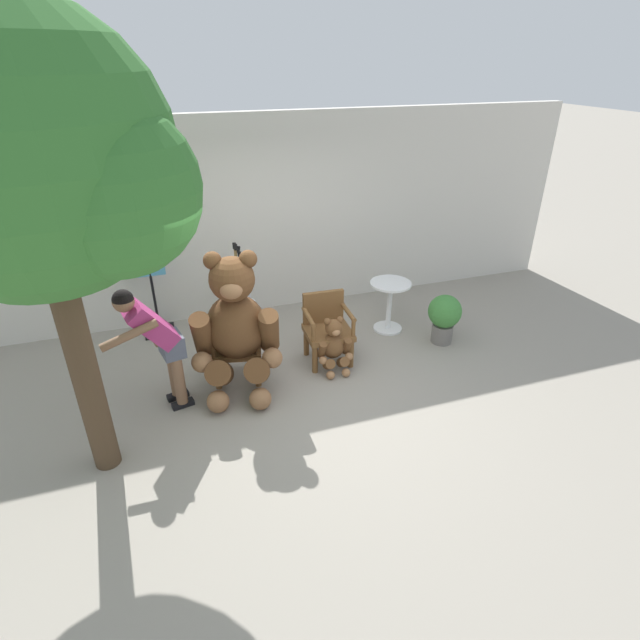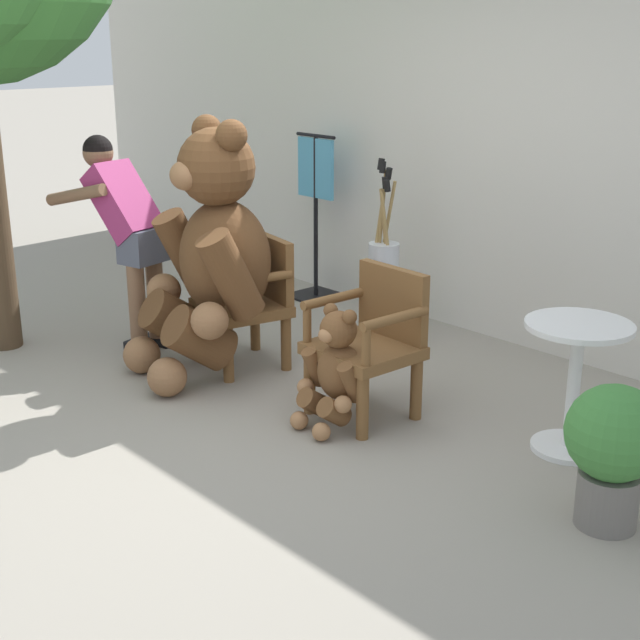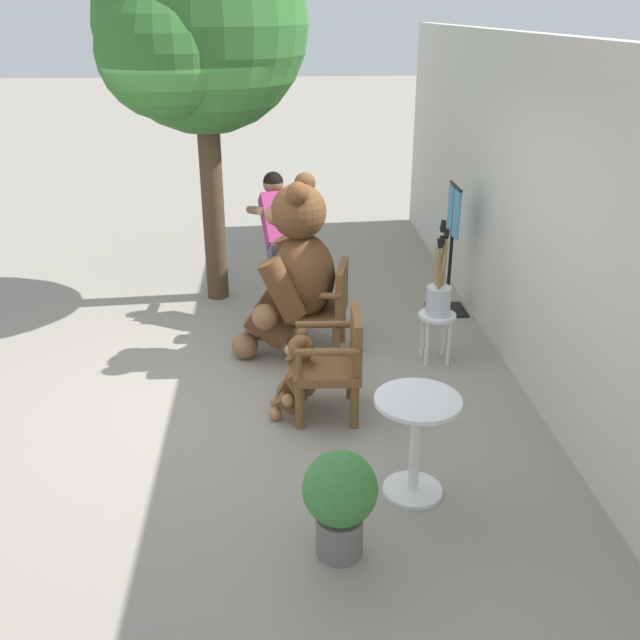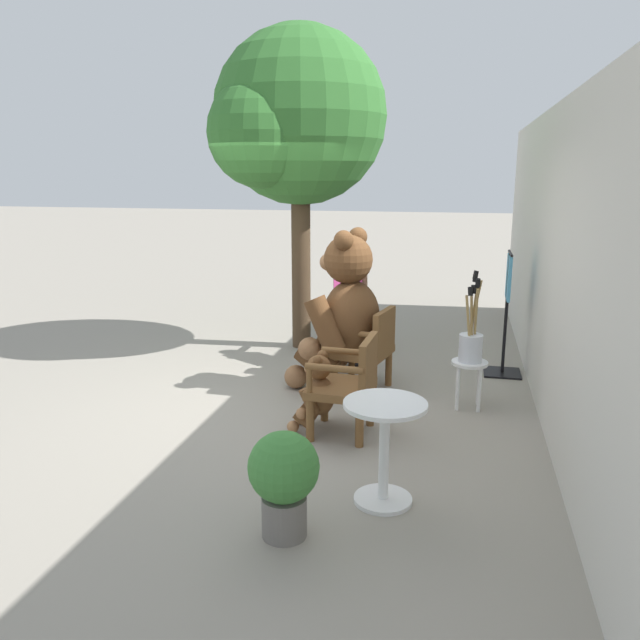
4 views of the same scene
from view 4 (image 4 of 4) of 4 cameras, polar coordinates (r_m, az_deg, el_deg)
ground_plane at (r=6.12m, az=-2.73°, el=-7.65°), size 60.00×60.00×0.00m
back_wall at (r=5.62m, az=21.45°, el=4.31°), size 10.00×0.16×2.80m
wooden_chair_left at (r=6.36m, az=4.42°, el=-2.48°), size 0.66×0.63×0.86m
wooden_chair_right at (r=5.30m, az=2.62°, el=-5.74°), size 0.58×0.55×0.86m
teddy_bear_large at (r=6.35m, az=2.14°, el=0.76°), size 1.03×1.03×1.65m
teddy_bear_small at (r=5.40m, az=-0.33°, el=-6.67°), size 0.42×0.41×0.71m
person_visitor at (r=7.16m, az=2.52°, el=2.86°), size 0.79×0.60×1.47m
white_stool at (r=6.08m, az=13.48°, el=-4.64°), size 0.34×0.34×0.46m
brush_bucket at (r=6.00m, az=13.64°, el=-1.92°), size 0.22×0.22×0.86m
round_side_table at (r=4.26m, az=5.91°, el=-10.92°), size 0.56×0.56×0.72m
patio_tree at (r=7.72m, az=-2.43°, el=17.72°), size 2.18×2.08×3.87m
potted_plant at (r=3.91m, az=-3.33°, el=-14.11°), size 0.44×0.44×0.68m
clothing_display_stand at (r=7.10m, az=16.67°, el=0.82°), size 0.44×0.40×1.36m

